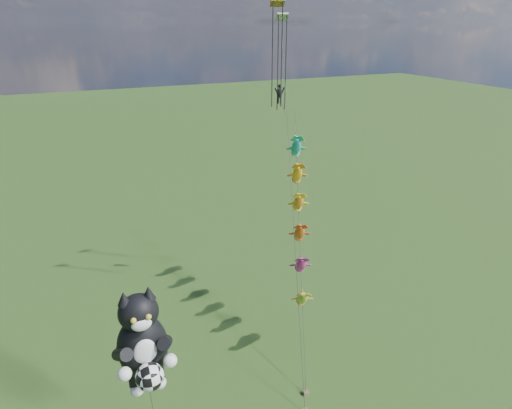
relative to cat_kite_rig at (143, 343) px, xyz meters
name	(u,v)px	position (x,y,z in m)	size (l,w,h in m)	color
cat_kite_rig	(143,343)	(0.00, 0.00, 0.00)	(2.74, 4.15, 11.99)	brown
fish_windsock_rig	(299,218)	(13.69, 9.48, -0.11)	(6.61, 14.63, 15.88)	brown
parafoil_rig	(280,79)	(14.13, 14.05, 9.87)	(6.66, 16.63, 24.49)	brown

